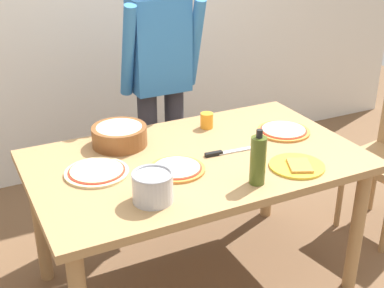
% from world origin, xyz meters
% --- Properties ---
extents(ground, '(8.00, 8.00, 0.00)m').
position_xyz_m(ground, '(0.00, 0.00, 0.00)').
color(ground, brown).
extents(dining_table, '(1.60, 0.96, 0.76)m').
position_xyz_m(dining_table, '(0.00, 0.00, 0.67)').
color(dining_table, '#A37A4C').
rests_on(dining_table, ground).
extents(person_cook, '(0.49, 0.25, 1.62)m').
position_xyz_m(person_cook, '(0.14, 0.76, 0.94)').
color(person_cook, '#2D2D38').
rests_on(person_cook, ground).
extents(pizza_raw_on_board, '(0.30, 0.30, 0.02)m').
position_xyz_m(pizza_raw_on_board, '(-0.48, 0.05, 0.77)').
color(pizza_raw_on_board, beige).
rests_on(pizza_raw_on_board, dining_table).
extents(pizza_cooked_on_tray, '(0.26, 0.26, 0.02)m').
position_xyz_m(pizza_cooked_on_tray, '(-0.14, -0.08, 0.77)').
color(pizza_cooked_on_tray, '#C67A33').
rests_on(pizza_cooked_on_tray, dining_table).
extents(pizza_second_cooked, '(0.28, 0.28, 0.02)m').
position_xyz_m(pizza_second_cooked, '(0.56, 0.06, 0.77)').
color(pizza_second_cooked, '#C67A33').
rests_on(pizza_second_cooked, dining_table).
extents(plate_with_slice, '(0.26, 0.26, 0.02)m').
position_xyz_m(plate_with_slice, '(0.37, -0.31, 0.77)').
color(plate_with_slice, gold).
rests_on(plate_with_slice, dining_table).
extents(popcorn_bowl, '(0.28, 0.28, 0.11)m').
position_xyz_m(popcorn_bowl, '(-0.29, 0.30, 0.82)').
color(popcorn_bowl, brown).
rests_on(popcorn_bowl, dining_table).
extents(olive_oil_bottle, '(0.07, 0.07, 0.26)m').
position_xyz_m(olive_oil_bottle, '(0.12, -0.35, 0.87)').
color(olive_oil_bottle, '#47561E').
rests_on(olive_oil_bottle, dining_table).
extents(steel_pot, '(0.17, 0.17, 0.13)m').
position_xyz_m(steel_pot, '(-0.35, -0.28, 0.83)').
color(steel_pot, '#B7B7BC').
rests_on(steel_pot, dining_table).
extents(cup_orange, '(0.07, 0.07, 0.08)m').
position_xyz_m(cup_orange, '(0.22, 0.30, 0.80)').
color(cup_orange, orange).
rests_on(cup_orange, dining_table).
extents(chef_knife, '(0.29, 0.04, 0.02)m').
position_xyz_m(chef_knife, '(0.15, -0.03, 0.77)').
color(chef_knife, silver).
rests_on(chef_knife, dining_table).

